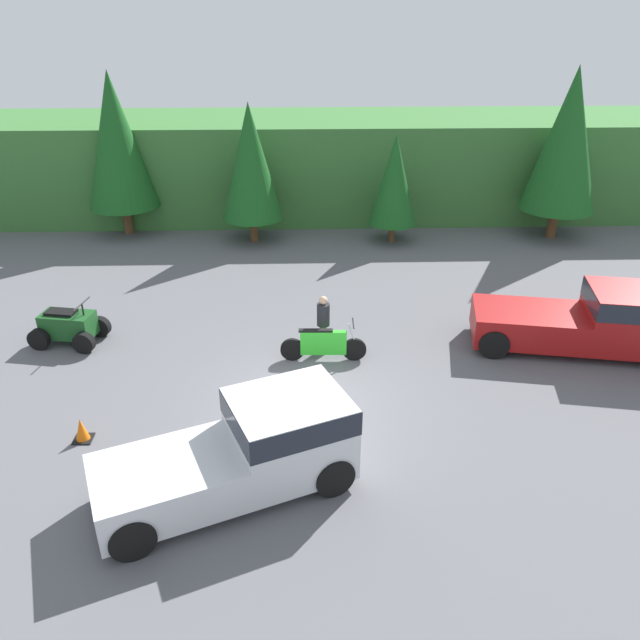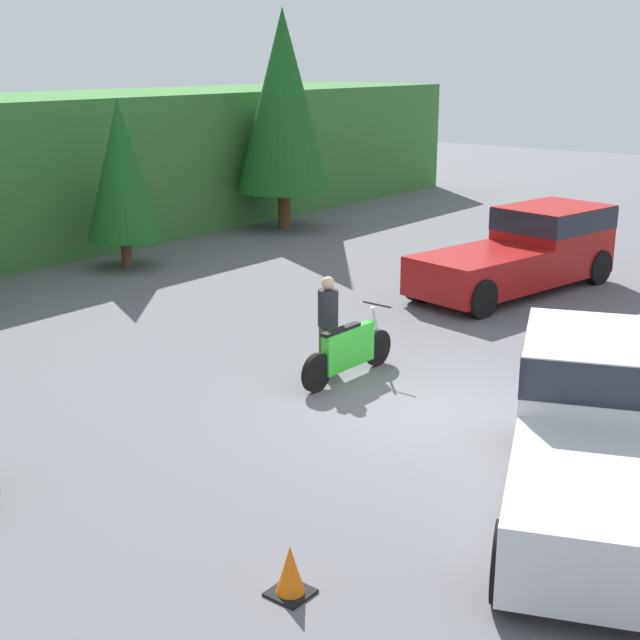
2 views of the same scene
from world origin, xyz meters
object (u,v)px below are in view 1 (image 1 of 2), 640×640
Objects in this scene: pickup_truck_red at (597,319)px; quad_atv at (69,327)px; pickup_truck_second at (250,447)px; dirt_bike at (323,345)px; traffic_cone at (82,430)px; rider_person at (323,322)px.

pickup_truck_red reaches higher than quad_atv.
pickup_truck_second is 8.38m from quad_atv.
dirt_bike is at bearing 49.29° from pickup_truck_second.
traffic_cone is at bearing -153.67° from pickup_truck_red.
traffic_cone is (1.73, -4.57, -0.26)m from quad_atv.
pickup_truck_second is at bearing -106.69° from dirt_bike.
pickup_truck_second reaches higher than traffic_cone.
rider_person is 6.76m from traffic_cone.
traffic_cone is (-5.54, -3.35, -0.23)m from dirt_bike.
rider_person is at bearing 50.62° from pickup_truck_second.
rider_person reaches higher than traffic_cone.
pickup_truck_second reaches higher than quad_atv.
pickup_truck_red is at bearing 7.08° from quad_atv.
traffic_cone is (-5.55, -3.80, -0.68)m from rider_person.
dirt_bike is (-7.61, -0.34, -0.50)m from pickup_truck_red.
pickup_truck_red is at bearing 7.42° from pickup_truck_second.
pickup_truck_red reaches higher than rider_person.
dirt_bike is 6.48m from traffic_cone.
pickup_truck_second is 2.28× the size of dirt_bike.
rider_person is at bearing 34.35° from traffic_cone.
pickup_truck_second is at bearing -37.28° from quad_atv.
traffic_cone is (-3.90, 1.63, -0.73)m from pickup_truck_second.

